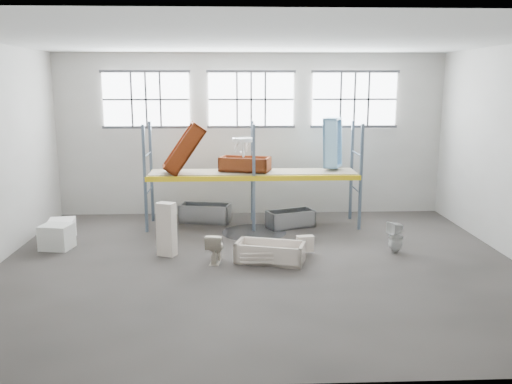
{
  "coord_description": "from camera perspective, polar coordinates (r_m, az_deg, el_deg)",
  "views": [
    {
      "loc": [
        -0.58,
        -11.73,
        4.12
      ],
      "look_at": [
        0.0,
        1.5,
        1.4
      ],
      "focal_mm": 37.65,
      "sensor_mm": 36.0,
      "label": 1
    }
  ],
  "objects": [
    {
      "name": "cistern_spare",
      "position": [
        13.11,
        5.23,
        -5.48
      ],
      "size": [
        0.43,
        0.25,
        0.38
      ],
      "primitive_type": "cube",
      "rotation": [
        0.0,
        0.0,
        0.15
      ],
      "color": "beige",
      "rests_on": "bathtub_beige"
    },
    {
      "name": "steel_tub_left",
      "position": [
        16.17,
        -5.42,
        -2.22
      ],
      "size": [
        1.58,
        0.95,
        0.54
      ],
      "primitive_type": null,
      "rotation": [
        0.0,
        0.0,
        -0.18
      ],
      "color": "#9FA3A7",
      "rests_on": "floor"
    },
    {
      "name": "sink_in_tub",
      "position": [
        13.14,
        2.68,
        -5.95
      ],
      "size": [
        0.43,
        0.43,
        0.14
      ],
      "primitive_type": "imported",
      "rotation": [
        0.0,
        0.0,
        0.08
      ],
      "color": "beige",
      "rests_on": "bathtub_beige"
    },
    {
      "name": "cistern_tall",
      "position": [
        13.08,
        -9.48,
        -3.93
      ],
      "size": [
        0.49,
        0.42,
        1.3
      ],
      "primitive_type": "cube",
      "rotation": [
        0.0,
        0.0,
        -0.41
      ],
      "color": "beige",
      "rests_on": "floor"
    },
    {
      "name": "rack_beam_back",
      "position": [
        16.06,
        -0.4,
        2.21
      ],
      "size": [
        6.0,
        0.1,
        0.14
      ],
      "primitive_type": "cube",
      "color": "yellow",
      "rests_on": "floor"
    },
    {
      "name": "rack_upright_rb",
      "position": [
        16.44,
        10.11,
        2.25
      ],
      "size": [
        0.08,
        0.08,
        3.0
      ],
      "primitive_type": "cube",
      "color": "slate",
      "rests_on": "floor"
    },
    {
      "name": "bathtub_beige",
      "position": [
        12.58,
        1.51,
        -6.41
      ],
      "size": [
        1.72,
        1.14,
        0.46
      ],
      "primitive_type": null,
      "rotation": [
        0.0,
        0.0,
        -0.28
      ],
      "color": "beige",
      "rests_on": "floor"
    },
    {
      "name": "ceiling",
      "position": [
        11.79,
        0.33,
        16.13
      ],
      "size": [
        12.0,
        10.0,
        0.1
      ],
      "primitive_type": "cube",
      "color": "silver",
      "rests_on": "ground"
    },
    {
      "name": "wall_back",
      "position": [
        16.87,
        -0.53,
        6.09
      ],
      "size": [
        12.0,
        0.1,
        5.0
      ],
      "primitive_type": "cube",
      "color": "#B0ABA2",
      "rests_on": "ground"
    },
    {
      "name": "window_right",
      "position": [
        17.1,
        10.41,
        9.67
      ],
      "size": [
        2.6,
        0.04,
        1.6
      ],
      "primitive_type": "cube",
      "color": "white",
      "rests_on": "wall_back"
    },
    {
      "name": "wall_front",
      "position": [
        6.9,
        2.37,
        -1.96
      ],
      "size": [
        12.0,
        0.1,
        5.0
      ],
      "primitive_type": "cube",
      "color": "#ADAAA1",
      "rests_on": "ground"
    },
    {
      "name": "carton_far",
      "position": [
        15.24,
        -19.91,
        -3.73
      ],
      "size": [
        0.75,
        0.75,
        0.54
      ],
      "primitive_type": "cube",
      "rotation": [
        0.0,
        0.0,
        0.16
      ],
      "color": "white",
      "rests_on": "floor"
    },
    {
      "name": "rack_upright_ma",
      "position": [
        14.88,
        -0.23,
        1.46
      ],
      "size": [
        0.08,
        0.08,
        3.0
      ],
      "primitive_type": "cube",
      "color": "slate",
      "rests_on": "floor"
    },
    {
      "name": "bucket",
      "position": [
        12.54,
        -1.77,
        -6.72
      ],
      "size": [
        0.35,
        0.35,
        0.35
      ],
      "primitive_type": "cylinder",
      "rotation": [
        0.0,
        0.0,
        0.18
      ],
      "color": "white",
      "rests_on": "floor"
    },
    {
      "name": "rack_upright_la",
      "position": [
        15.06,
        -11.72,
        1.34
      ],
      "size": [
        0.08,
        0.08,
        3.0
      ],
      "primitive_type": "cube",
      "color": "slate",
      "rests_on": "floor"
    },
    {
      "name": "window_mid",
      "position": [
        16.69,
        -0.52,
        9.81
      ],
      "size": [
        2.6,
        0.04,
        1.6
      ],
      "primitive_type": "cube",
      "color": "white",
      "rests_on": "wall_back"
    },
    {
      "name": "rack_upright_lb",
      "position": [
        16.23,
        -11.05,
        2.09
      ],
      "size": [
        0.08,
        0.08,
        3.0
      ],
      "primitive_type": "cube",
      "color": "slate",
      "rests_on": "floor"
    },
    {
      "name": "rust_tub_tilted",
      "position": [
        15.18,
        -7.64,
        4.6
      ],
      "size": [
        1.33,
        0.89,
        1.51
      ],
      "primitive_type": null,
      "rotation": [
        0.0,
        -0.96,
        0.14
      ],
      "color": "maroon",
      "rests_on": "shelf_deck"
    },
    {
      "name": "toilet_beige",
      "position": [
        12.55,
        -4.37,
        -5.9
      ],
      "size": [
        0.48,
        0.74,
        0.7
      ],
      "primitive_type": "imported",
      "rotation": [
        0.0,
        0.0,
        3.01
      ],
      "color": "beige",
      "rests_on": "floor"
    },
    {
      "name": "window_left",
      "position": [
        16.89,
        -11.59,
        9.6
      ],
      "size": [
        2.6,
        0.04,
        1.6
      ],
      "primitive_type": "cube",
      "color": "white",
      "rests_on": "wall_back"
    },
    {
      "name": "blue_tub_upright",
      "position": [
        15.81,
        8.15,
        5.22
      ],
      "size": [
        0.69,
        0.8,
        1.45
      ],
      "primitive_type": null,
      "rotation": [
        0.0,
        1.54,
        -0.42
      ],
      "color": "#82B8E0",
      "rests_on": "shelf_deck"
    },
    {
      "name": "floor",
      "position": [
        12.47,
        0.3,
        -7.94
      ],
      "size": [
        12.0,
        10.0,
        0.1
      ],
      "primitive_type": "cube",
      "color": "#4E4742",
      "rests_on": "ground"
    },
    {
      "name": "wet_patch",
      "position": [
        15.02,
        -0.2,
        -4.31
      ],
      "size": [
        1.8,
        1.8,
        0.0
      ],
      "primitive_type": "cylinder",
      "color": "black",
      "rests_on": "floor"
    },
    {
      "name": "rack_upright_mb",
      "position": [
        16.06,
        -0.4,
        2.21
      ],
      "size": [
        0.08,
        0.08,
        3.0
      ],
      "primitive_type": "cube",
      "color": "slate",
      "rests_on": "floor"
    },
    {
      "name": "carton_near",
      "position": [
        14.41,
        -20.41,
        -4.47
      ],
      "size": [
        0.82,
        0.74,
        0.62
      ],
      "primitive_type": "cube",
      "rotation": [
        0.0,
        0.0,
        -0.19
      ],
      "color": "silver",
      "rests_on": "floor"
    },
    {
      "name": "shelf_deck",
      "position": [
        15.45,
        -0.32,
        2.14
      ],
      "size": [
        5.9,
        1.1,
        0.03
      ],
      "primitive_type": "cube",
      "color": "gray",
      "rests_on": "floor"
    },
    {
      "name": "rust_tub_flat",
      "position": [
        15.39,
        -1.18,
        3.01
      ],
      "size": [
        1.55,
        1.05,
        0.4
      ],
      "primitive_type": null,
      "rotation": [
        0.0,
        0.0,
        -0.29
      ],
      "color": "brown",
      "rests_on": "shelf_deck"
    },
    {
      "name": "toilet_white",
      "position": [
        13.64,
        14.63,
        -4.66
      ],
      "size": [
        0.47,
        0.47,
        0.78
      ],
      "primitive_type": "imported",
      "rotation": [
        0.0,
        0.0,
        -1.16
      ],
      "color": "silver",
      "rests_on": "floor"
    },
    {
      "name": "sink_on_shelf",
      "position": [
        15.05,
        -1.37,
        3.87
      ],
      "size": [
        0.74,
        0.64,
        0.55
      ],
      "primitive_type": "imported",
      "rotation": [
        0.0,
        0.0,
        0.3
      ],
      "color": "white",
      "rests_on": "rust_tub_flat"
    },
    {
      "name": "rack_upright_ra",
      "position": [
        15.29,
        11.08,
        1.52
      ],
      "size": [
        0.08,
        0.08,
        3.0
      ],
      "primitive_type": "cube",
      "color": "slate",
      "rests_on": "floor"
    },
    {
      "name": "steel_tub_right",
      "position": [
        15.55,
        3.66,
        -2.85
      ],
      "size": [
        1.47,
        1.05,
        0.49
      ],
      "primitive_type": null,
      "rotation": [
        0.0,
        0.0,
        0.36
      ],
      "color": "#B1B5BA",
      "rests_on": "floor"
    },
    {
      "name": "rack_beam_front",
      "position": [
        14.88,
        -0.23,
        1.46
      ],
      "size": [
        6.0,
        0.1,
        0.14
      ],
      "primitive_type": "cube",
      "color": "yellow",
      "rests_on": "floor"
    }
  ]
}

